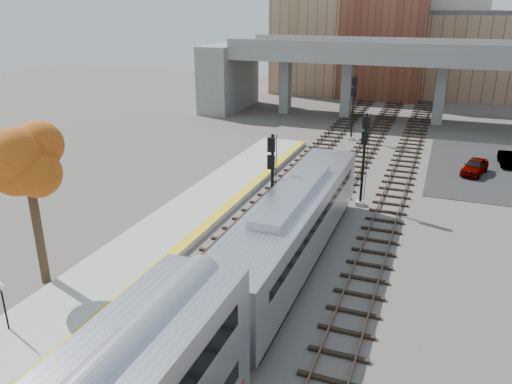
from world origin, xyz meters
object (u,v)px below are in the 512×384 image
Objects in this scene: locomotive at (293,225)px; signal_mast_near at (272,191)px; tree at (26,157)px; car_b at (508,159)px; signal_mast_mid at (363,163)px; car_a at (475,166)px; signal_mast_far at (353,110)px.

locomotive is 2.95× the size of signal_mast_near.
signal_mast_near is 0.72× the size of tree.
car_b is (14.55, 21.27, -2.46)m from signal_mast_near.
tree is at bearing -150.40° from locomotive.
signal_mast_mid is at bearing -130.15° from car_b.
tree reaches higher than car_b.
locomotive reaches higher than car_a.
car_a is 1.09× the size of car_b.
tree is (-11.17, -6.35, 4.37)m from locomotive.
signal_mast_mid is (4.10, 7.23, 0.07)m from signal_mast_near.
locomotive is 27.91m from signal_mast_far.
tree is at bearing -131.57° from car_b.
car_a is at bearing 53.49° from signal_mast_mid.
car_b is (23.62, 30.14, -6.03)m from tree.
signal_mast_far is (-2.10, 27.82, 0.94)m from locomotive.
signal_mast_mid is at bearing -110.34° from car_a.
signal_mast_far reaches higher than signal_mast_near.
signal_mast_far is 1.88× the size of car_b.
signal_mast_far is 15.32m from car_b.
locomotive is at bearing -101.59° from signal_mast_mid.
locomotive reaches higher than car_b.
locomotive is 2.91× the size of signal_mast_mid.
signal_mast_mid is 0.73× the size of tree.
car_a is at bearing 64.30° from locomotive.
signal_mast_mid is at bearing 60.45° from signal_mast_near.
tree is at bearing -104.87° from signal_mast_far.
signal_mast_mid is at bearing 78.41° from locomotive.
signal_mast_near reaches higher than car_a.
car_b is (10.45, 14.04, -2.53)m from signal_mast_mid.
signal_mast_near reaches higher than car_b.
signal_mast_near is at bearing -90.00° from signal_mast_far.
signal_mast_mid is 17.68m from car_b.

